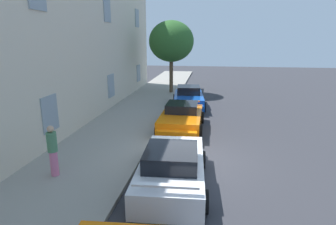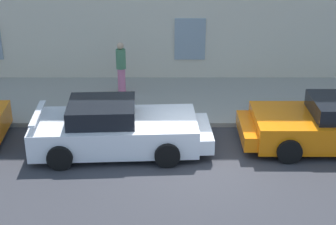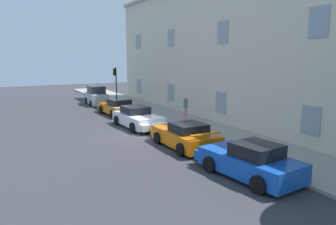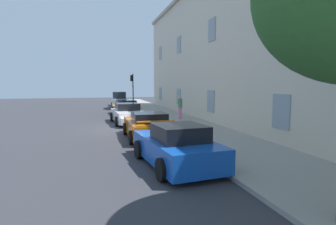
% 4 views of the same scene
% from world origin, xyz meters
% --- Properties ---
extents(ground_plane, '(80.00, 80.00, 0.00)m').
position_xyz_m(ground_plane, '(0.00, 0.00, 0.00)').
color(ground_plane, '#333338').
extents(sidewalk, '(60.00, 4.01, 0.14)m').
position_xyz_m(sidewalk, '(0.00, 4.12, 0.07)').
color(sidewalk, gray).
rests_on(sidewalk, ground).
extents(building_facade, '(36.49, 4.11, 10.67)m').
position_xyz_m(building_facade, '(-0.00, 7.93, 5.35)').
color(building_facade, beige).
rests_on(building_facade, ground).
extents(sportscar_red_lead, '(4.67, 2.38, 1.34)m').
position_xyz_m(sportscar_red_lead, '(-7.59, 1.10, 0.59)').
color(sportscar_red_lead, orange).
rests_on(sportscar_red_lead, ground).
extents(sportscar_yellow_flank, '(4.85, 2.37, 1.39)m').
position_xyz_m(sportscar_yellow_flank, '(-2.05, 0.70, 0.60)').
color(sportscar_yellow_flank, white).
rests_on(sportscar_yellow_flank, ground).
extents(sportscar_white_middle, '(4.48, 2.27, 1.35)m').
position_xyz_m(sportscar_white_middle, '(3.47, 0.99, 0.59)').
color(sportscar_white_middle, orange).
rests_on(sportscar_white_middle, ground).
extents(sportscar_tail_end, '(4.67, 2.47, 1.45)m').
position_xyz_m(sportscar_tail_end, '(8.37, 0.99, 0.63)').
color(sportscar_tail_end, '#144CB2').
rests_on(sportscar_tail_end, ground).
extents(hatchback_parked, '(4.01, 1.97, 1.90)m').
position_xyz_m(hatchback_parked, '(-13.95, 1.13, 0.85)').
color(hatchback_parked, '#B2B7BC').
rests_on(hatchback_parked, ground).
extents(traffic_light, '(0.44, 0.36, 3.69)m').
position_xyz_m(traffic_light, '(-11.24, 2.27, 2.65)').
color(traffic_light, black).
rests_on(traffic_light, sidewalk).
extents(pedestrian_admiring, '(0.45, 0.45, 1.74)m').
position_xyz_m(pedestrian_admiring, '(-2.36, 4.64, 1.04)').
color(pedestrian_admiring, pink).
rests_on(pedestrian_admiring, sidewalk).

